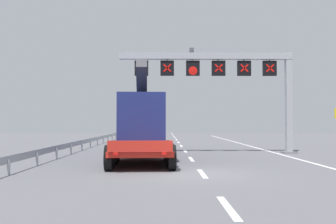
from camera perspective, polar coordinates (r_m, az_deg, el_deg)
name	(u,v)px	position (r m, az deg, el deg)	size (l,w,h in m)	color
ground	(197,174)	(15.26, 4.44, -9.35)	(112.00, 112.00, 0.00)	#5B5B60
lane_markings	(177,141)	(41.99, 1.44, -4.42)	(0.20, 68.31, 0.01)	silver
edge_line_right	(268,151)	(28.17, 14.93, -5.74)	(0.20, 63.00, 0.01)	silver
overhead_lane_gantry	(225,71)	(25.80, 8.75, 6.14)	(11.92, 0.90, 7.11)	#9EA0A5
heavy_haul_truck_red	(142,124)	(23.45, -3.91, -1.78)	(3.57, 14.15, 5.30)	red
guardrail_left	(90,141)	(31.64, -11.82, -4.30)	(0.13, 35.90, 0.76)	#999EA3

